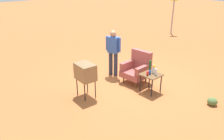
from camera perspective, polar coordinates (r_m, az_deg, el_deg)
name	(u,v)px	position (r m, az deg, el deg)	size (l,w,h in m)	color
ground_plane	(132,81)	(7.67, 5.22, -2.74)	(60.00, 60.00, 0.00)	#AD6033
armchair	(137,68)	(7.43, 6.48, 0.53)	(0.81, 0.82, 1.06)	brown
side_table	(151,77)	(6.83, 10.04, -1.71)	(0.56, 0.56, 0.59)	black
tv_on_stand	(85,72)	(6.40, -6.88, -0.53)	(0.63, 0.49, 1.03)	black
person_standing	(113,50)	(7.75, 0.31, 5.10)	(0.54, 0.33, 1.64)	#2D3347
road_sign	(173,11)	(14.47, 15.49, 14.43)	(0.33, 0.33, 2.44)	gray
soda_can_blue	(150,72)	(6.75, 9.75, -0.63)	(0.07, 0.07, 0.12)	blue
soda_can_red	(147,73)	(6.67, 9.14, -0.89)	(0.07, 0.07, 0.12)	red
bottle_short_clear	(156,72)	(6.72, 11.27, -0.51)	(0.06, 0.06, 0.20)	silver
bottle_wine_green	(150,65)	(7.04, 9.81, 1.22)	(0.07, 0.07, 0.32)	#1E5623
flower_vase	(153,68)	(6.84, 10.64, 0.42)	(0.15, 0.10, 0.27)	silver
shrub_near	(212,101)	(6.81, 24.45, -7.39)	(0.27, 0.27, 0.21)	#516B38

